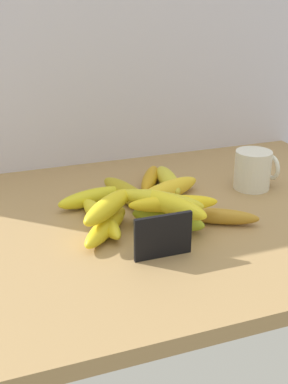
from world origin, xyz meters
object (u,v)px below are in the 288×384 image
(banana_0, at_px, (219,216))
(banana_4, at_px, (106,227))
(coffee_mug, at_px, (254,170))
(banana_12, at_px, (108,207))
(banana_3, at_px, (101,218))
(banana_9, at_px, (173,204))
(banana_6, at_px, (93,198))
(banana_8, at_px, (168,219))
(chalkboard_sign, at_px, (163,238))
(banana_11, at_px, (159,200))
(banana_10, at_px, (170,204))
(banana_5, at_px, (150,179))
(banana_7, at_px, (168,180))
(banana_2, at_px, (127,193))
(banana_1, at_px, (166,191))

(banana_0, bearing_deg, banana_4, 172.99)
(coffee_mug, bearing_deg, banana_12, -164.47)
(banana_3, xyz_separation_m, banana_9, (0.13, -0.06, 0.04))
(banana_0, distance_m, banana_6, 0.29)
(banana_6, distance_m, banana_8, 0.20)
(coffee_mug, relative_size, banana_4, 0.59)
(chalkboard_sign, xyz_separation_m, banana_11, (0.04, 0.11, 0.02))
(banana_9, relative_size, banana_11, 0.97)
(banana_4, bearing_deg, banana_3, 89.39)
(banana_3, xyz_separation_m, banana_10, (0.12, -0.07, 0.04))
(banana_11, bearing_deg, banana_4, -179.55)
(banana_0, relative_size, banana_5, 1.00)
(banana_9, bearing_deg, chalkboard_sign, -122.59)
(coffee_mug, height_order, banana_6, coffee_mug)
(banana_7, relative_size, banana_9, 0.92)
(banana_2, distance_m, banana_8, 0.16)
(banana_6, bearing_deg, banana_3, -95.38)
(banana_11, bearing_deg, banana_9, -45.51)
(banana_0, height_order, banana_5, banana_5)
(banana_4, relative_size, banana_12, 1.03)
(coffee_mug, relative_size, banana_5, 0.61)
(banana_9, bearing_deg, banana_1, 72.78)
(banana_1, xyz_separation_m, banana_11, (-0.07, -0.12, 0.04))
(banana_10, bearing_deg, coffee_mug, 27.34)
(banana_0, height_order, banana_6, banana_6)
(banana_7, height_order, banana_11, banana_11)
(banana_5, bearing_deg, chalkboard_sign, -106.70)
(banana_9, bearing_deg, banana_7, 70.06)
(banana_4, distance_m, banana_8, 0.13)
(banana_5, distance_m, banana_10, 0.25)
(banana_8, xyz_separation_m, banana_10, (-0.00, -0.01, 0.04))
(banana_3, relative_size, banana_12, 1.12)
(banana_7, height_order, banana_8, banana_7)
(banana_3, distance_m, banana_7, 0.25)
(banana_2, bearing_deg, banana_6, 174.43)
(banana_1, distance_m, banana_12, 0.21)
(coffee_mug, height_order, banana_3, coffee_mug)
(chalkboard_sign, height_order, banana_4, chalkboard_sign)
(banana_6, relative_size, banana_10, 0.95)
(banana_4, relative_size, banana_10, 1.00)
(banana_7, bearing_deg, chalkboard_sign, -114.19)
(chalkboard_sign, xyz_separation_m, banana_7, (0.13, 0.30, -0.02))
(banana_0, xyz_separation_m, banana_7, (-0.03, 0.21, 0.00))
(coffee_mug, xyz_separation_m, banana_2, (-0.32, 0.02, -0.03))
(banana_6, distance_m, banana_10, 0.21)
(banana_6, relative_size, banana_7, 1.00)
(banana_5, bearing_deg, banana_8, -101.77)
(banana_1, bearing_deg, banana_3, -155.46)
(banana_6, xyz_separation_m, banana_7, (0.20, 0.04, 0.00))
(banana_6, relative_size, banana_11, 0.89)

